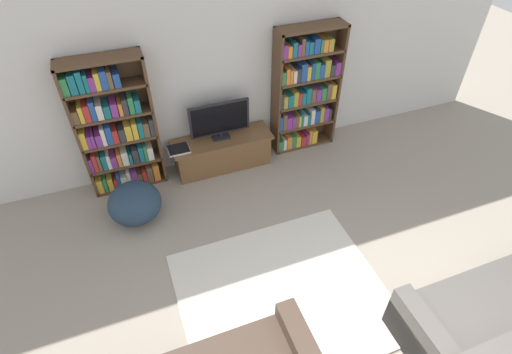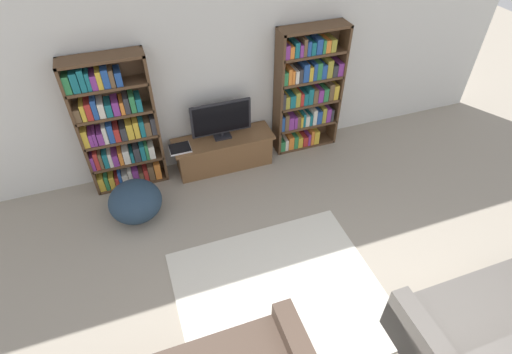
% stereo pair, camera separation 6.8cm
% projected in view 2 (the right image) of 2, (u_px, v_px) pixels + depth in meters
% --- Properties ---
extents(wall_back, '(8.80, 0.06, 2.60)m').
position_uv_depth(wall_back, '(222.00, 75.00, 5.32)').
color(wall_back, silver).
rests_on(wall_back, ground_plane).
extents(bookshelf_left, '(0.97, 0.30, 1.87)m').
position_uv_depth(bookshelf_left, '(117.00, 129.00, 5.10)').
color(bookshelf_left, '#513823').
rests_on(bookshelf_left, ground_plane).
extents(bookshelf_right, '(0.97, 0.30, 1.87)m').
position_uv_depth(bookshelf_right, '(307.00, 92.00, 5.74)').
color(bookshelf_right, '#513823').
rests_on(bookshelf_right, ground_plane).
extents(tv_stand, '(1.43, 0.46, 0.48)m').
position_uv_depth(tv_stand, '(224.00, 152.00, 5.79)').
color(tv_stand, brown).
rests_on(tv_stand, ground_plane).
extents(television, '(0.84, 0.16, 0.56)m').
position_uv_depth(television, '(221.00, 120.00, 5.45)').
color(television, black).
rests_on(television, tv_stand).
extents(laptop, '(0.29, 0.25, 0.03)m').
position_uv_depth(laptop, '(180.00, 148.00, 5.43)').
color(laptop, silver).
rests_on(laptop, tv_stand).
extents(area_rug, '(2.17, 1.89, 0.02)m').
position_uv_depth(area_rug, '(281.00, 295.00, 4.30)').
color(area_rug, beige).
rests_on(area_rug, ground_plane).
extents(couch_right_sofa, '(1.76, 0.93, 0.78)m').
position_uv_depth(couch_right_sofa, '(495.00, 327.00, 3.75)').
color(couch_right_sofa, '#56514C').
rests_on(couch_right_sofa, ground_plane).
extents(beanbag_ottoman, '(0.66, 0.66, 0.50)m').
position_uv_depth(beanbag_ottoman, '(135.00, 201.00, 5.02)').
color(beanbag_ottoman, '#23384C').
rests_on(beanbag_ottoman, ground_plane).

